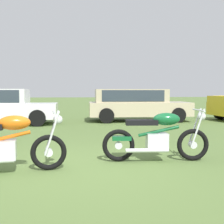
{
  "coord_description": "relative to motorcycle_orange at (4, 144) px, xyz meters",
  "views": [
    {
      "loc": [
        -0.43,
        -5.14,
        1.34
      ],
      "look_at": [
        0.67,
        1.35,
        0.88
      ],
      "focal_mm": 47.25,
      "sensor_mm": 36.0,
      "label": 1
    }
  ],
  "objects": [
    {
      "name": "car_beige",
      "position": [
        4.19,
        7.92,
        0.35
      ],
      "size": [
        4.61,
        2.22,
        1.43
      ],
      "rotation": [
        0.0,
        0.0,
        -0.07
      ],
      "color": "#BCAD8C",
      "rests_on": "ground"
    },
    {
      "name": "motorcycle_orange",
      "position": [
        0.0,
        0.0,
        0.0
      ],
      "size": [
        2.1,
        0.64,
        1.02
      ],
      "rotation": [
        0.0,
        0.0,
        0.07
      ],
      "color": "black",
      "rests_on": "ground"
    },
    {
      "name": "ground_plane",
      "position": [
        1.38,
        0.14,
        -0.48
      ],
      "size": [
        120.0,
        120.0,
        0.0
      ],
      "primitive_type": "plane",
      "color": "#567038"
    },
    {
      "name": "motorcycle_green",
      "position": [
        2.75,
        0.36,
        -0.0
      ],
      "size": [
        2.06,
        0.64,
        1.02
      ],
      "rotation": [
        0.0,
        0.0,
        -0.12
      ],
      "color": "black",
      "rests_on": "ground"
    }
  ]
}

